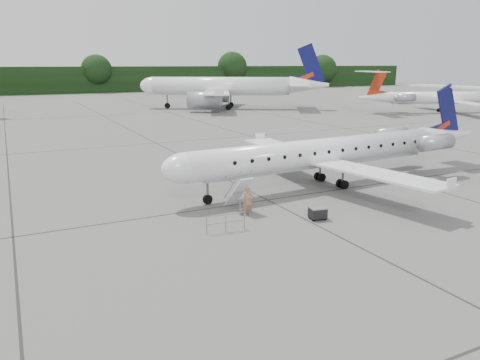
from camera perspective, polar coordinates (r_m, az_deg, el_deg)
name	(u,v)px	position (r m, az deg, el deg)	size (l,w,h in m)	color
ground	(342,207)	(30.78, 12.32, -3.21)	(320.00, 320.00, 0.00)	slate
treeline	(71,80)	(153.98, -19.93, 11.38)	(260.00, 4.00, 8.00)	black
main_regional_jet	(322,139)	(34.90, 10.00, 4.97)	(27.93, 20.11, 7.16)	white
airstair	(238,193)	(29.09, -0.23, -1.58)	(0.85, 2.10, 2.24)	white
passenger	(248,201)	(28.16, 0.97, -2.61)	(0.65, 0.42, 1.77)	#926A4F
safety_railing	(226,223)	(25.58, -1.74, -5.27)	(2.20, 0.08, 1.00)	gray
baggage_cart	(318,213)	(27.95, 9.45, -3.97)	(0.94, 0.76, 0.81)	black
bg_narrowbody	(221,77)	(95.45, -2.35, 12.43)	(35.05, 25.23, 12.58)	white
bg_regional_right	(451,92)	(96.12, 24.33, 9.79)	(29.48, 21.23, 7.73)	white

